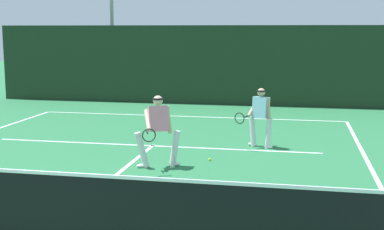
{
  "coord_description": "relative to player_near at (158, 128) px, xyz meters",
  "views": [
    {
      "loc": [
        3.69,
        -6.89,
        3.06
      ],
      "look_at": [
        1.23,
        5.46,
        1.0
      ],
      "focal_mm": 49.39,
      "sensor_mm": 36.0,
      "label": 1
    }
  ],
  "objects": [
    {
      "name": "court_line_baseline_far",
      "position": [
        -0.71,
        6.89,
        -0.89
      ],
      "size": [
        10.74,
        0.1,
        0.01
      ],
      "primitive_type": "cube",
      "color": "white",
      "rests_on": "ground_plane"
    },
    {
      "name": "court_line_service",
      "position": [
        -0.71,
        2.06,
        -0.89
      ],
      "size": [
        8.76,
        0.1,
        0.01
      ],
      "primitive_type": "cube",
      "color": "white",
      "rests_on": "ground_plane"
    },
    {
      "name": "court_line_centre",
      "position": [
        -0.71,
        -1.02,
        -0.89
      ],
      "size": [
        0.1,
        6.4,
        0.01
      ],
      "primitive_type": "cube",
      "color": "white",
      "rests_on": "ground_plane"
    },
    {
      "name": "tennis_net",
      "position": [
        -0.71,
        -4.22,
        -0.37
      ],
      "size": [
        11.77,
        0.09,
        1.11
      ],
      "color": "#1E4723",
      "rests_on": "ground_plane"
    },
    {
      "name": "player_near",
      "position": [
        0.0,
        0.0,
        0.0
      ],
      "size": [
        1.01,
        0.99,
        1.62
      ],
      "rotation": [
        0.0,
        0.0,
        3.55
      ],
      "color": "silver",
      "rests_on": "ground_plane"
    },
    {
      "name": "player_far",
      "position": [
        2.08,
        2.46,
        -0.04
      ],
      "size": [
        1.0,
        0.83,
        1.56
      ],
      "rotation": [
        0.0,
        0.0,
        2.68
      ],
      "color": "silver",
      "rests_on": "ground_plane"
    },
    {
      "name": "tennis_ball",
      "position": [
        1.04,
        0.78,
        -0.86
      ],
      "size": [
        0.07,
        0.07,
        0.07
      ],
      "primitive_type": "sphere",
      "color": "#D1E033",
      "rests_on": "ground_plane"
    },
    {
      "name": "back_fence_windscreen",
      "position": [
        -0.71,
        10.04,
        0.71
      ],
      "size": [
        17.83,
        0.12,
        3.21
      ],
      "primitive_type": "cube",
      "color": "#1C301D",
      "rests_on": "ground_plane"
    }
  ]
}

